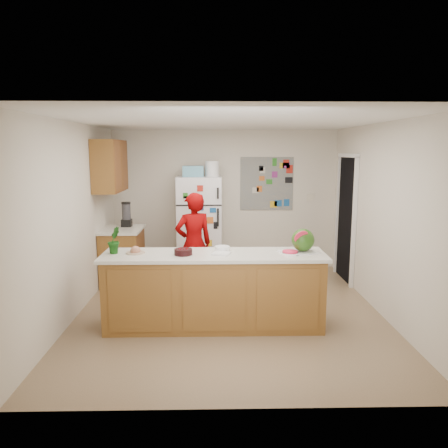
{
  "coord_description": "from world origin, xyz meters",
  "views": [
    {
      "loc": [
        -0.19,
        -5.59,
        2.14
      ],
      "look_at": [
        -0.06,
        0.2,
        1.16
      ],
      "focal_mm": 35.0,
      "sensor_mm": 36.0,
      "label": 1
    }
  ],
  "objects_px": {
    "person": "(194,244)",
    "cherry_bowl": "(183,252)",
    "refrigerator": "(200,226)",
    "watermelon": "(303,240)"
  },
  "relations": [
    {
      "from": "refrigerator",
      "to": "watermelon",
      "type": "distance_m",
      "value": 2.69
    },
    {
      "from": "person",
      "to": "cherry_bowl",
      "type": "distance_m",
      "value": 1.3
    },
    {
      "from": "refrigerator",
      "to": "cherry_bowl",
      "type": "height_order",
      "value": "refrigerator"
    },
    {
      "from": "person",
      "to": "cherry_bowl",
      "type": "bearing_deg",
      "value": 67.04
    },
    {
      "from": "refrigerator",
      "to": "watermelon",
      "type": "xyz_separation_m",
      "value": [
        1.33,
        -2.33,
        0.22
      ]
    },
    {
      "from": "cherry_bowl",
      "to": "refrigerator",
      "type": "bearing_deg",
      "value": 87.34
    },
    {
      "from": "person",
      "to": "watermelon",
      "type": "xyz_separation_m",
      "value": [
        1.38,
        -1.18,
        0.3
      ]
    },
    {
      "from": "person",
      "to": "cherry_bowl",
      "type": "relative_size",
      "value": 7.17
    },
    {
      "from": "refrigerator",
      "to": "watermelon",
      "type": "height_order",
      "value": "refrigerator"
    },
    {
      "from": "refrigerator",
      "to": "watermelon",
      "type": "bearing_deg",
      "value": -60.25
    }
  ]
}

